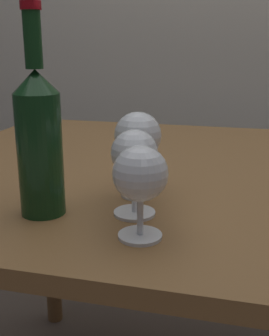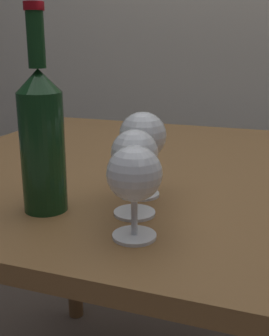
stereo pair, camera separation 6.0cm
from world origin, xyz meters
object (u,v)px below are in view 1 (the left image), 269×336
object	(u,v)px
wine_bottle	(39,138)
wine_glass_pinot	(138,138)
wine_glass_rose	(134,157)
wine_glass_white	(140,176)

from	to	relation	value
wine_bottle	wine_glass_pinot	bearing A→B (deg)	41.78
wine_glass_pinot	wine_bottle	world-z (taller)	wine_bottle
wine_glass_rose	wine_glass_pinot	xyz separation A→B (m)	(-0.02, 0.08, 0.01)
wine_glass_white	wine_bottle	bearing A→B (deg)	163.64
wine_glass_white	wine_glass_rose	xyz separation A→B (m)	(-0.03, 0.08, 0.00)
wine_glass_rose	wine_glass_pinot	bearing A→B (deg)	100.40
wine_glass_rose	wine_glass_pinot	world-z (taller)	wine_glass_pinot
wine_glass_white	wine_glass_rose	bearing A→B (deg)	109.51
wine_glass_rose	wine_glass_pinot	size ratio (longest dim) A/B	0.91
wine_glass_white	wine_glass_rose	distance (m)	0.08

